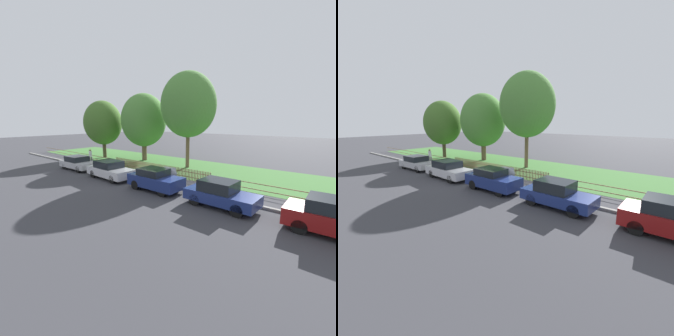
# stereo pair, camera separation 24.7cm
# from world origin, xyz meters

# --- Properties ---
(ground_plane) EXTENTS (120.00, 120.00, 0.00)m
(ground_plane) POSITION_xyz_m (0.00, 0.00, 0.00)
(ground_plane) COLOR #38383D
(kerb_stone) EXTENTS (43.72, 0.20, 0.12)m
(kerb_stone) POSITION_xyz_m (0.00, 0.10, 0.06)
(kerb_stone) COLOR gray
(kerb_stone) RESTS_ON ground
(grass_strip) EXTENTS (43.72, 8.14, 0.01)m
(grass_strip) POSITION_xyz_m (0.00, 6.43, 0.01)
(grass_strip) COLOR #3D7033
(grass_strip) RESTS_ON ground
(park_fence) EXTENTS (43.72, 0.05, 0.88)m
(park_fence) POSITION_xyz_m (0.00, 2.37, 0.44)
(park_fence) COLOR olive
(park_fence) RESTS_ON ground
(parked_car_silver_hatchback) EXTENTS (3.90, 1.84, 1.29)m
(parked_car_silver_hatchback) POSITION_xyz_m (-6.69, -1.08, 0.66)
(parked_car_silver_hatchback) COLOR #BCBCC1
(parked_car_silver_hatchback) RESTS_ON ground
(parked_car_black_saloon) EXTENTS (4.30, 1.92, 1.42)m
(parked_car_black_saloon) POSITION_xyz_m (-1.61, -1.17, 0.71)
(parked_car_black_saloon) COLOR silver
(parked_car_black_saloon) RESTS_ON ground
(parked_car_navy_estate) EXTENTS (3.77, 1.67, 1.46)m
(parked_car_navy_estate) POSITION_xyz_m (3.25, -1.18, 0.74)
(parked_car_navy_estate) COLOR navy
(parked_car_navy_estate) RESTS_ON ground
(parked_car_red_compact) EXTENTS (3.90, 1.70, 1.46)m
(parked_car_red_compact) POSITION_xyz_m (7.92, -1.14, 0.73)
(parked_car_red_compact) COLOR navy
(parked_car_red_compact) RESTS_ON ground
(parked_car_white_van) EXTENTS (3.80, 1.69, 1.51)m
(parked_car_white_van) POSITION_xyz_m (12.90, -1.04, 0.76)
(parked_car_white_van) COLOR maroon
(parked_car_white_van) RESTS_ON ground
(covered_motorcycle) EXTENTS (1.92, 0.93, 1.05)m
(covered_motorcycle) POSITION_xyz_m (2.30, 1.33, 0.64)
(covered_motorcycle) COLOR black
(covered_motorcycle) RESTS_ON ground
(tree_nearest_kerb) EXTENTS (4.59, 4.59, 6.89)m
(tree_nearest_kerb) POSITION_xyz_m (-10.93, 4.86, 4.24)
(tree_nearest_kerb) COLOR #473828
(tree_nearest_kerb) RESTS_ON ground
(tree_behind_motorcycle) EXTENTS (5.12, 5.12, 7.50)m
(tree_behind_motorcycle) POSITION_xyz_m (-5.59, 6.58, 4.54)
(tree_behind_motorcycle) COLOR brown
(tree_behind_motorcycle) RESTS_ON ground
(tree_mid_park) EXTENTS (5.24, 5.24, 8.97)m
(tree_mid_park) POSITION_xyz_m (0.67, 6.30, 5.95)
(tree_mid_park) COLOR brown
(tree_mid_park) RESTS_ON ground
(pedestrian_near_fence) EXTENTS (0.37, 0.37, 1.54)m
(pedestrian_near_fence) POSITION_xyz_m (-8.46, 1.35, 0.87)
(pedestrian_near_fence) COLOR slate
(pedestrian_near_fence) RESTS_ON ground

